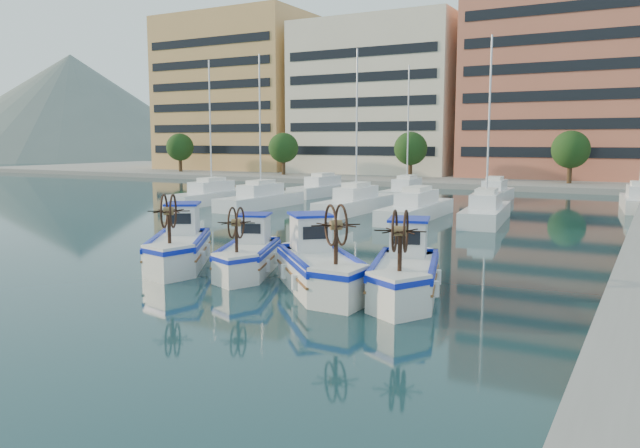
% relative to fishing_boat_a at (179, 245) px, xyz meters
% --- Properties ---
extents(ground, '(300.00, 300.00, 0.00)m').
position_rel_fishing_boat_a_xyz_m(ground, '(4.61, -1.59, -0.87)').
color(ground, '#1A3E43').
rests_on(ground, ground).
extents(waterfront, '(180.00, 40.00, 25.60)m').
position_rel_fishing_boat_a_xyz_m(waterfront, '(13.84, 63.45, 10.23)').
color(waterfront, gray).
rests_on(waterfront, ground).
extents(hill_west, '(180.00, 180.00, 60.00)m').
position_rel_fishing_boat_a_xyz_m(hill_west, '(-135.39, 108.41, -0.87)').
color(hill_west, slate).
rests_on(hill_west, ground).
extents(yacht_marina, '(41.70, 23.13, 11.50)m').
position_rel_fishing_boat_a_xyz_m(yacht_marina, '(1.29, 25.95, -0.34)').
color(yacht_marina, white).
rests_on(yacht_marina, ground).
extents(fishing_boat_a, '(4.31, 5.16, 3.15)m').
position_rel_fishing_boat_a_xyz_m(fishing_boat_a, '(0.00, 0.00, 0.00)').
color(fishing_boat_a, white).
rests_on(fishing_boat_a, ground).
extents(fishing_boat_b, '(3.26, 4.60, 2.77)m').
position_rel_fishing_boat_a_xyz_m(fishing_boat_b, '(3.28, 0.30, -0.10)').
color(fishing_boat_b, white).
rests_on(fishing_boat_b, ground).
extents(fishing_boat_c, '(4.83, 4.96, 3.18)m').
position_rel_fishing_boat_a_xyz_m(fishing_boat_c, '(7.02, -0.85, 0.01)').
color(fishing_boat_c, white).
rests_on(fishing_boat_c, ground).
extents(fishing_boat_d, '(3.26, 5.12, 3.10)m').
position_rel_fishing_boat_a_xyz_m(fishing_boat_d, '(9.98, -0.27, -0.01)').
color(fishing_boat_d, white).
rests_on(fishing_boat_d, ground).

